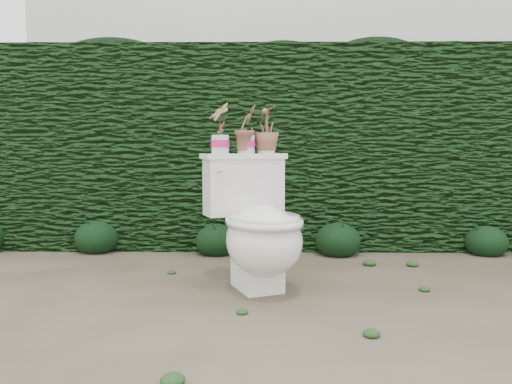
{
  "coord_description": "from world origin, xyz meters",
  "views": [
    {
      "loc": [
        -0.17,
        -2.71,
        0.81
      ],
      "look_at": [
        -0.21,
        0.22,
        0.55
      ],
      "focal_mm": 35.0,
      "sensor_mm": 36.0,
      "label": 1
    }
  ],
  "objects_px": {
    "potted_plant_left": "(220,129)",
    "potted_plant_center": "(246,130)",
    "potted_plant_right": "(266,131)",
    "toilet": "(258,228)"
  },
  "relations": [
    {
      "from": "potted_plant_center",
      "to": "potted_plant_right",
      "type": "xyz_separation_m",
      "value": [
        0.12,
        0.05,
        -0.0
      ]
    },
    {
      "from": "potted_plant_left",
      "to": "potted_plant_center",
      "type": "relative_size",
      "value": 1.03
    },
    {
      "from": "potted_plant_right",
      "to": "toilet",
      "type": "bearing_deg",
      "value": -10.41
    },
    {
      "from": "toilet",
      "to": "potted_plant_left",
      "type": "height_order",
      "value": "potted_plant_left"
    },
    {
      "from": "potted_plant_left",
      "to": "potted_plant_right",
      "type": "height_order",
      "value": "potted_plant_left"
    },
    {
      "from": "potted_plant_left",
      "to": "potted_plant_center",
      "type": "xyz_separation_m",
      "value": [
        0.15,
        0.06,
        -0.0
      ]
    },
    {
      "from": "potted_plant_left",
      "to": "toilet",
      "type": "bearing_deg",
      "value": 21.54
    },
    {
      "from": "toilet",
      "to": "potted_plant_center",
      "type": "bearing_deg",
      "value": 86.33
    },
    {
      "from": "potted_plant_left",
      "to": "potted_plant_center",
      "type": "bearing_deg",
      "value": 79.85
    },
    {
      "from": "potted_plant_left",
      "to": "potted_plant_center",
      "type": "distance_m",
      "value": 0.16
    }
  ]
}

